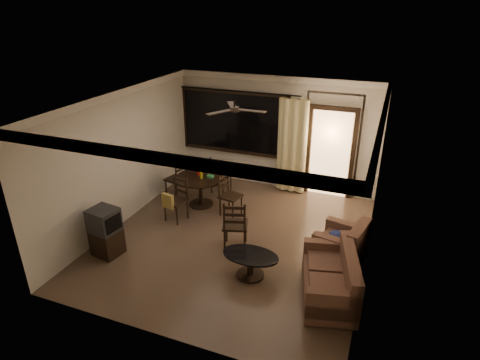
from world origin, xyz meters
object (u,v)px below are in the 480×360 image
at_px(dining_chair_north, 221,182).
at_px(dining_chair_west, 176,186).
at_px(armchair, 343,246).
at_px(dining_chair_south, 176,207).
at_px(coffee_table, 250,262).
at_px(dining_table, 200,183).
at_px(side_chair, 235,234).
at_px(dining_chair_east, 230,203).
at_px(sofa, 332,280).
at_px(tv_cabinet, 106,232).

bearing_deg(dining_chair_north, dining_chair_west, 45.05).
bearing_deg(armchair, dining_chair_north, 162.59).
distance_m(dining_chair_west, dining_chair_south, 1.16).
height_order(dining_chair_north, armchair, dining_chair_north).
relative_size(dining_chair_north, coffee_table, 0.96).
bearing_deg(dining_chair_south, dining_table, 89.88).
bearing_deg(dining_table, side_chair, -44.48).
distance_m(dining_chair_east, sofa, 3.20).
relative_size(dining_table, tv_cabinet, 1.20).
bearing_deg(dining_table, dining_chair_south, -102.91).
distance_m(sofa, armchair, 1.01).
height_order(dining_chair_south, sofa, dining_chair_south).
bearing_deg(side_chair, dining_chair_south, -35.96).
xyz_separation_m(dining_chair_west, armchair, (4.14, -1.29, 0.05)).
xyz_separation_m(dining_chair_south, coffee_table, (2.16, -1.26, -0.02)).
height_order(dining_chair_east, coffee_table, dining_chair_east).
bearing_deg(dining_table, dining_chair_west, 166.18).
bearing_deg(dining_chair_south, dining_chair_east, 45.70).
bearing_deg(side_chair, armchair, 170.56).
bearing_deg(armchair, dining_chair_south, -171.50).
bearing_deg(coffee_table, dining_chair_east, 121.14).
relative_size(dining_table, dining_chair_south, 1.19).
bearing_deg(dining_table, armchair, -18.13).
relative_size(tv_cabinet, armchair, 0.98).
height_order(tv_cabinet, side_chair, side_chair).
relative_size(dining_chair_west, armchair, 0.99).
xyz_separation_m(tv_cabinet, sofa, (4.12, 0.30, -0.16)).
xyz_separation_m(dining_table, dining_chair_west, (-0.75, 0.18, -0.28)).
xyz_separation_m(armchair, coffee_table, (-1.42, -0.98, -0.05)).
distance_m(dining_chair_east, coffee_table, 2.23).
distance_m(dining_chair_east, armchair, 2.73).
relative_size(dining_chair_west, tv_cabinet, 1.01).
distance_m(tv_cabinet, coffee_table, 2.75).
distance_m(dining_chair_east, dining_chair_south, 1.20).
bearing_deg(dining_chair_west, dining_chair_north, 135.05).
bearing_deg(coffee_table, sofa, -1.15).
xyz_separation_m(coffee_table, side_chair, (-0.56, 0.71, 0.02)).
bearing_deg(dining_table, dining_chair_north, 77.33).
xyz_separation_m(dining_chair_north, coffee_table, (1.79, -2.86, 0.01)).
relative_size(dining_chair_west, sofa, 0.59).
height_order(dining_table, dining_chair_west, dining_chair_west).
bearing_deg(dining_chair_east, armchair, -96.94).
height_order(dining_table, tv_cabinet, tv_cabinet).
distance_m(dining_chair_south, armchair, 3.59).
height_order(tv_cabinet, sofa, tv_cabinet).
bearing_deg(dining_table, sofa, -32.23).
bearing_deg(tv_cabinet, sofa, 13.28).
xyz_separation_m(tv_cabinet, coffee_table, (2.73, 0.33, -0.18)).
xyz_separation_m(dining_chair_north, tv_cabinet, (-0.93, -3.19, 0.19)).
relative_size(dining_chair_east, sofa, 0.59).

